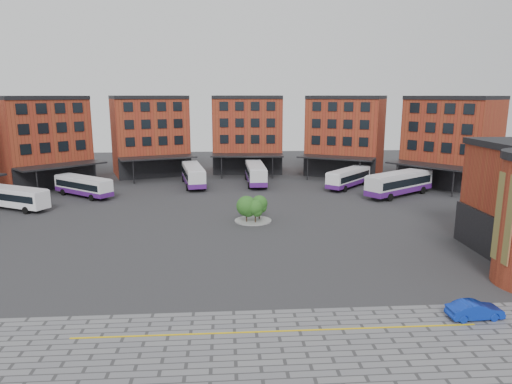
{
  "coord_description": "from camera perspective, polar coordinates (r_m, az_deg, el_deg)",
  "views": [
    {
      "loc": [
        -1.2,
        -40.43,
        14.85
      ],
      "look_at": [
        2.21,
        9.89,
        4.0
      ],
      "focal_mm": 32.0,
      "sensor_mm": 36.0,
      "label": 1
    }
  ],
  "objects": [
    {
      "name": "bus_d",
      "position": [
        76.64,
        -0.06,
        2.37
      ],
      "size": [
        3.22,
        12.12,
        3.4
      ],
      "rotation": [
        0.0,
        0.0,
        0.02
      ],
      "color": "silver",
      "rests_on": "ground"
    },
    {
      "name": "bus_c",
      "position": [
        75.86,
        -7.86,
        2.15
      ],
      "size": [
        4.78,
        12.3,
        3.38
      ],
      "rotation": [
        0.0,
        0.0,
        0.17
      ],
      "color": "silver",
      "rests_on": "ground"
    },
    {
      "name": "yellow_line",
      "position": [
        30.46,
        2.77,
        -16.98
      ],
      "size": [
        26.0,
        0.15,
        0.02
      ],
      "primitive_type": "cube",
      "color": "gold",
      "rests_on": "paving_zone"
    },
    {
      "name": "bus_a",
      "position": [
        67.57,
        -28.01,
        -0.48
      ],
      "size": [
        10.32,
        6.91,
        2.94
      ],
      "rotation": [
        0.0,
        0.0,
        1.09
      ],
      "color": "white",
      "rests_on": "ground"
    },
    {
      "name": "blue_car",
      "position": [
        34.96,
        25.68,
        -13.16
      ],
      "size": [
        3.78,
        1.51,
        1.22
      ],
      "primitive_type": "imported",
      "rotation": [
        0.0,
        0.0,
        1.63
      ],
      "color": "#0D2DAB",
      "rests_on": "ground"
    },
    {
      "name": "bus_f",
      "position": [
        70.85,
        17.49,
        1.06
      ],
      "size": [
        12.12,
        9.4,
        3.56
      ],
      "rotation": [
        0.0,
        0.0,
        -0.98
      ],
      "color": "silver",
      "rests_on": "ground"
    },
    {
      "name": "main_building",
      "position": [
        79.12,
        -6.49,
        6.53
      ],
      "size": [
        94.14,
        42.48,
        14.6
      ],
      "color": "maroon",
      "rests_on": "ground"
    },
    {
      "name": "bus_e",
      "position": [
        75.22,
        11.5,
        1.79
      ],
      "size": [
        9.11,
        9.69,
        3.05
      ],
      "rotation": [
        0.0,
        0.0,
        -0.74
      ],
      "color": "white",
      "rests_on": "ground"
    },
    {
      "name": "ground",
      "position": [
        43.08,
        -2.06,
        -8.03
      ],
      "size": [
        160.0,
        160.0,
        0.0
      ],
      "primitive_type": "plane",
      "color": "#28282B",
      "rests_on": "ground"
    },
    {
      "name": "bus_b",
      "position": [
        71.79,
        -20.78,
        0.72
      ],
      "size": [
        9.87,
        8.38,
        2.98
      ],
      "rotation": [
        0.0,
        0.0,
        0.92
      ],
      "color": "white",
      "rests_on": "ground"
    },
    {
      "name": "tree_island",
      "position": [
        53.76,
        -0.43,
        -1.95
      ],
      "size": [
        4.4,
        4.4,
        3.21
      ],
      "color": "gray",
      "rests_on": "ground"
    }
  ]
}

